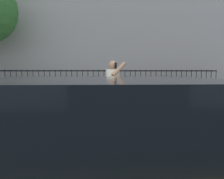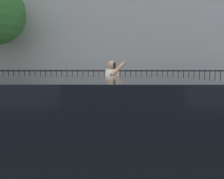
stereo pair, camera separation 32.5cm
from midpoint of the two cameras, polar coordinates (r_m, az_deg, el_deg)
The scene contains 6 objects.
ground_plane at distance 3.76m, azimuth -8.36°, elevation -18.47°, with size 60.00×60.00×0.00m, color #28282B.
sidewalk at distance 5.82m, azimuth -6.72°, elevation -9.04°, with size 28.00×4.40×0.15m, color #B2ADA3.
iron_fence at distance 9.35m, azimuth -5.72°, elevation 2.25°, with size 12.03×0.04×1.60m.
taxi_yellow at distance 1.89m, azimuth -3.51°, elevation -20.05°, with size 4.23×1.92×1.45m.
pedestrian_on_phone at distance 4.86m, azimuth -1.90°, elevation 0.36°, with size 0.67×0.69×1.63m.
street_bench at distance 7.42m, azimuth 21.47°, elevation -1.75°, with size 1.60×0.45×0.95m.
Camera 1 is at (0.12, -3.43, 1.51)m, focal length 31.07 mm.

